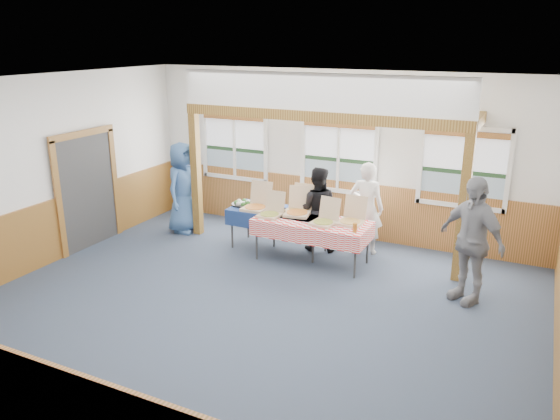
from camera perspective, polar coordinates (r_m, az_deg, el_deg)
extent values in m
plane|color=#2C3748|center=(8.08, -2.82, -10.14)|extent=(8.00, 8.00, 0.00)
plane|color=white|center=(7.17, -3.21, 13.10)|extent=(8.00, 8.00, 0.00)
plane|color=silver|center=(10.57, 6.22, 5.73)|extent=(8.00, 0.00, 8.00)
plane|color=silver|center=(4.93, -23.32, -9.96)|extent=(8.00, 0.00, 8.00)
plane|color=silver|center=(9.98, -23.60, 3.64)|extent=(0.00, 8.00, 8.00)
cube|color=brown|center=(10.82, 5.99, 0.26)|extent=(7.98, 0.05, 1.10)
cube|color=brown|center=(5.49, -21.71, -19.66)|extent=(7.98, 0.05, 1.10)
cube|color=brown|center=(10.24, -22.79, -2.07)|extent=(0.05, 6.98, 1.10)
cube|color=#323232|center=(10.67, -19.49, 1.88)|extent=(0.06, 1.30, 2.10)
cube|color=white|center=(11.64, -4.71, 3.39)|extent=(1.52, 0.05, 0.08)
cube|color=white|center=(11.38, -4.89, 10.14)|extent=(1.52, 0.05, 0.08)
cube|color=white|center=(11.88, -7.89, 6.98)|extent=(0.08, 0.05, 1.46)
cube|color=white|center=(11.13, -1.49, 6.43)|extent=(0.08, 0.05, 1.46)
cube|color=white|center=(11.49, -4.80, 6.73)|extent=(0.05, 0.05, 1.30)
cube|color=gray|center=(11.60, -4.65, 4.87)|extent=(1.40, 0.02, 0.52)
cube|color=#19331A|center=(11.54, -4.68, 6.32)|extent=(1.40, 0.02, 0.08)
cube|color=white|center=(11.47, -4.73, 8.23)|extent=(1.40, 0.02, 0.70)
cube|color=brown|center=(11.37, -4.92, 9.63)|extent=(1.40, 0.07, 0.10)
cube|color=white|center=(10.68, 5.99, 2.05)|extent=(1.52, 0.05, 0.08)
cube|color=white|center=(10.40, 6.23, 9.40)|extent=(1.52, 0.05, 0.08)
cube|color=white|center=(10.79, 2.40, 6.06)|extent=(0.08, 0.05, 1.46)
cube|color=white|center=(10.30, 9.99, 5.25)|extent=(0.08, 0.05, 1.46)
cube|color=white|center=(10.52, 6.11, 5.68)|extent=(0.05, 0.05, 1.30)
cube|color=gray|center=(10.64, 6.12, 3.66)|extent=(1.40, 0.02, 0.52)
cube|color=#19331A|center=(10.58, 6.17, 5.23)|extent=(1.40, 0.02, 0.08)
cube|color=white|center=(10.50, 6.24, 7.31)|extent=(1.40, 0.02, 0.70)
cube|color=brown|center=(10.40, 6.18, 8.84)|extent=(1.40, 0.07, 0.10)
cube|color=white|center=(10.17, 18.24, 0.44)|extent=(1.52, 0.05, 0.08)
cube|color=white|center=(9.87, 19.00, 8.11)|extent=(1.52, 0.05, 0.08)
cube|color=white|center=(10.11, 14.46, 4.73)|extent=(0.08, 0.05, 1.46)
cube|color=white|center=(9.94, 22.83, 3.67)|extent=(0.08, 0.05, 1.46)
cube|color=white|center=(10.00, 18.61, 4.21)|extent=(0.05, 0.05, 1.30)
cube|color=gray|center=(10.13, 18.43, 2.12)|extent=(1.40, 0.02, 0.52)
cube|color=#19331A|center=(10.06, 18.59, 3.76)|extent=(1.40, 0.02, 0.08)
cube|color=white|center=(9.98, 18.81, 5.93)|extent=(1.40, 0.02, 0.70)
cube|color=brown|center=(9.87, 18.93, 7.52)|extent=(1.40, 0.07, 0.10)
cube|color=brown|center=(10.74, -8.76, 3.63)|extent=(0.15, 0.15, 2.40)
cube|color=brown|center=(8.98, 18.59, 0.10)|extent=(0.15, 0.15, 2.40)
cube|color=brown|center=(9.32, 3.84, 9.75)|extent=(5.15, 0.18, 0.18)
cylinder|color=#323232|center=(10.14, -5.03, -2.00)|extent=(0.04, 0.04, 0.73)
cylinder|color=#323232|center=(10.64, -3.36, -1.02)|extent=(0.04, 0.04, 0.73)
cylinder|color=#323232|center=(9.46, 3.46, -3.46)|extent=(0.04, 0.04, 0.73)
cylinder|color=#323232|center=(9.98, 4.80, -2.32)|extent=(0.04, 0.04, 0.73)
cube|color=#323232|center=(9.91, -0.16, -0.16)|extent=(1.89, 1.37, 0.03)
cube|color=navy|center=(9.90, -0.16, -0.05)|extent=(1.97, 1.45, 0.01)
cube|color=navy|center=(9.61, -1.19, -1.51)|extent=(1.65, 0.73, 0.28)
cube|color=navy|center=(10.28, 0.81, -0.22)|extent=(1.65, 0.73, 0.28)
cylinder|color=#323232|center=(9.59, -2.47, -3.14)|extent=(0.04, 0.04, 0.73)
cylinder|color=#323232|center=(10.16, -0.63, -1.91)|extent=(0.04, 0.04, 0.73)
cylinder|color=#323232|center=(8.93, 7.85, -4.92)|extent=(0.04, 0.04, 0.73)
cylinder|color=#323232|center=(9.53, 9.16, -3.48)|extent=(0.04, 0.04, 0.73)
cube|color=#323232|center=(9.39, 3.37, -1.22)|extent=(1.96, 0.89, 0.03)
cube|color=red|center=(9.38, 3.37, -1.11)|extent=(2.02, 0.95, 0.01)
cube|color=red|center=(9.05, 2.30, -2.76)|extent=(1.99, 0.09, 0.28)
cube|color=red|center=(9.80, 4.33, -1.17)|extent=(1.99, 0.09, 0.28)
cube|color=#CCAB88|center=(9.94, -2.61, 0.17)|extent=(0.44, 0.44, 0.05)
cylinder|color=gold|center=(9.93, -2.61, 0.34)|extent=(0.39, 0.39, 0.01)
cube|color=#CCAB88|center=(10.10, -1.96, 1.84)|extent=(0.43, 0.11, 0.42)
cube|color=#CCAB88|center=(9.86, 1.98, 0.02)|extent=(0.42, 0.42, 0.05)
cylinder|color=tan|center=(9.85, 1.98, 0.18)|extent=(0.36, 0.36, 0.01)
cube|color=#CCAB88|center=(10.01, 2.55, 1.63)|extent=(0.41, 0.10, 0.40)
cube|color=#CCAB88|center=(9.55, -1.11, -0.58)|extent=(0.38, 0.38, 0.04)
cylinder|color=gold|center=(9.54, -1.11, -0.42)|extent=(0.33, 0.33, 0.01)
cube|color=#CCAB88|center=(9.68, -0.49, 0.93)|extent=(0.37, 0.10, 0.37)
cube|color=#CCAB88|center=(9.63, 1.80, -0.40)|extent=(0.50, 0.50, 0.05)
cylinder|color=gold|center=(9.62, 1.80, -0.23)|extent=(0.43, 0.43, 0.01)
cube|color=#CCAB88|center=(9.80, 2.16, 1.33)|extent=(0.43, 0.18, 0.42)
cube|color=#CCAB88|center=(9.18, 4.52, -1.39)|extent=(0.43, 0.43, 0.04)
cylinder|color=gold|center=(9.17, 4.53, -1.22)|extent=(0.37, 0.37, 0.01)
cube|color=#CCAB88|center=(9.31, 5.24, 0.20)|extent=(0.39, 0.14, 0.37)
cube|color=#CCAB88|center=(9.25, 7.33, -1.33)|extent=(0.41, 0.41, 0.04)
cylinder|color=tan|center=(9.24, 7.34, -1.16)|extent=(0.36, 0.36, 0.01)
cube|color=#CCAB88|center=(9.39, 7.91, 0.33)|extent=(0.40, 0.11, 0.39)
cylinder|color=black|center=(10.23, -3.93, 0.61)|extent=(0.42, 0.42, 0.03)
cylinder|color=silver|center=(10.23, -3.94, 0.74)|extent=(0.09, 0.09, 0.04)
sphere|color=#2F6225|center=(10.17, -3.38, 0.69)|extent=(0.09, 0.09, 0.09)
sphere|color=beige|center=(10.26, -3.34, 0.85)|extent=(0.09, 0.09, 0.09)
sphere|color=#2F6225|center=(10.33, -3.75, 0.95)|extent=(0.09, 0.09, 0.09)
sphere|color=beige|center=(10.31, -4.30, 0.91)|extent=(0.09, 0.09, 0.09)
sphere|color=#2F6225|center=(10.23, -4.57, 0.77)|extent=(0.09, 0.09, 0.09)
sphere|color=beige|center=(10.14, -4.37, 0.62)|extent=(0.09, 0.09, 0.09)
sphere|color=#2F6225|center=(10.12, -3.84, 0.59)|extent=(0.09, 0.09, 0.09)
cylinder|color=#A05F1A|center=(8.86, 7.83, -1.86)|extent=(0.07, 0.07, 0.15)
imported|color=silver|center=(9.87, 9.01, 0.20)|extent=(0.64, 0.44, 1.69)
imported|color=black|center=(9.93, 3.88, 0.10)|extent=(0.88, 0.76, 1.56)
imported|color=#3B6195|center=(11.00, -10.08, 2.33)|extent=(0.58, 0.89, 1.82)
imported|color=gray|center=(8.39, 19.33, -2.99)|extent=(1.19, 1.01, 1.91)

